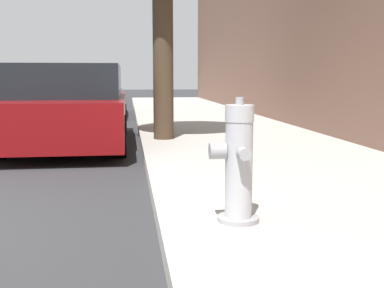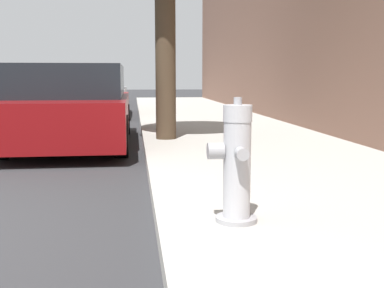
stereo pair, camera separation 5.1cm
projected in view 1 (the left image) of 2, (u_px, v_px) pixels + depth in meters
sidewalk_slab at (360, 214)px, 3.81m from camera, size 3.21×40.00×0.14m
fire_hydrant at (238, 165)px, 3.33m from camera, size 0.35×0.38×0.87m
parked_car_near at (69, 107)px, 8.03m from camera, size 1.88×4.43×1.34m
parked_car_mid at (90, 94)px, 14.03m from camera, size 1.89×4.04×1.34m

